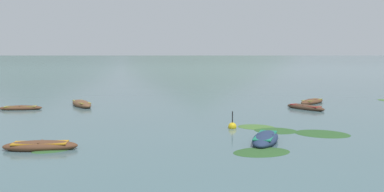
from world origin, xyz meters
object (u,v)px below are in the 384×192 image
at_px(mooring_buoy, 232,126).
at_px(rowboat_1, 21,108).
at_px(rowboat_3, 40,146).
at_px(rowboat_6, 82,104).
at_px(rowboat_7, 305,107).
at_px(rowboat_5, 265,139).
at_px(rowboat_2, 312,102).

bearing_deg(mooring_buoy, rowboat_1, 146.08).
height_order(rowboat_3, rowboat_6, rowboat_6).
height_order(rowboat_3, rowboat_7, rowboat_3).
xyz_separation_m(rowboat_5, rowboat_6, (-10.44, 14.57, 0.01)).
xyz_separation_m(rowboat_1, rowboat_5, (14.64, -13.09, 0.05)).
relative_size(rowboat_3, rowboat_5, 0.91).
bearing_deg(rowboat_1, rowboat_6, 19.44).
relative_size(rowboat_1, rowboat_6, 0.80).
xyz_separation_m(rowboat_6, rowboat_7, (16.82, -3.85, -0.04)).
bearing_deg(rowboat_2, rowboat_7, -120.34).
bearing_deg(rowboat_6, rowboat_1, -160.56).
bearing_deg(rowboat_1, rowboat_3, -70.99).
xyz_separation_m(rowboat_5, mooring_buoy, (-0.73, 3.74, -0.07)).
relative_size(rowboat_2, rowboat_5, 0.90).
relative_size(rowboat_3, mooring_buoy, 2.96).
bearing_deg(rowboat_2, rowboat_1, -177.47).
height_order(rowboat_5, rowboat_7, rowboat_5).
relative_size(rowboat_1, rowboat_7, 0.91).
xyz_separation_m(rowboat_1, rowboat_6, (4.20, 1.48, 0.06)).
bearing_deg(rowboat_7, rowboat_5, -120.79).
bearing_deg(rowboat_2, rowboat_3, -142.19).
height_order(rowboat_3, mooring_buoy, mooring_buoy).
height_order(rowboat_6, mooring_buoy, mooring_buoy).
height_order(rowboat_3, rowboat_5, rowboat_5).
bearing_deg(rowboat_2, rowboat_6, 178.58).
xyz_separation_m(rowboat_1, mooring_buoy, (13.91, -9.35, -0.02)).
bearing_deg(mooring_buoy, rowboat_5, -78.93).
distance_m(rowboat_5, rowboat_6, 17.92).
relative_size(rowboat_7, mooring_buoy, 3.12).
xyz_separation_m(rowboat_6, mooring_buoy, (9.71, -10.83, -0.08)).
relative_size(rowboat_1, mooring_buoy, 2.85).
distance_m(rowboat_6, mooring_buoy, 14.55).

